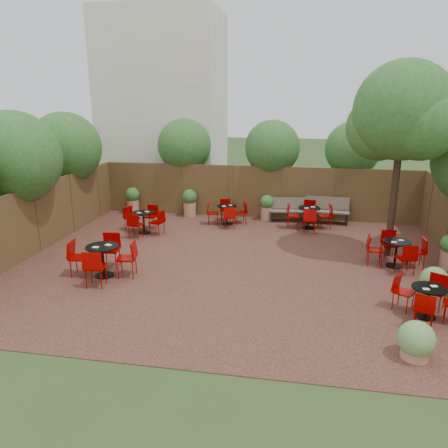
# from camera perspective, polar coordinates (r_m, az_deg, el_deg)

# --- Properties ---
(ground) EXTENTS (80.00, 80.00, 0.00)m
(ground) POSITION_cam_1_polar(r_m,az_deg,el_deg) (12.07, 1.74, -5.33)
(ground) COLOR #354F23
(ground) RESTS_ON ground
(courtyard_paving) EXTENTS (12.00, 10.00, 0.02)m
(courtyard_paving) POSITION_cam_1_polar(r_m,az_deg,el_deg) (12.06, 1.74, -5.28)
(courtyard_paving) COLOR #3A1A17
(courtyard_paving) RESTS_ON ground
(fence_back) EXTENTS (12.00, 0.08, 2.00)m
(fence_back) POSITION_cam_1_polar(r_m,az_deg,el_deg) (16.55, 4.34, 4.23)
(fence_back) COLOR brown
(fence_back) RESTS_ON ground
(fence_left) EXTENTS (0.08, 10.00, 2.00)m
(fence_left) POSITION_cam_1_polar(r_m,az_deg,el_deg) (13.90, -23.49, 0.56)
(fence_left) COLOR brown
(fence_left) RESTS_ON ground
(neighbour_building) EXTENTS (5.00, 4.00, 8.00)m
(neighbour_building) POSITION_cam_1_polar(r_m,az_deg,el_deg) (20.06, -7.85, 14.88)
(neighbour_building) COLOR silver
(neighbour_building) RESTS_ON ground
(overhang_foliage) EXTENTS (15.92, 10.60, 2.70)m
(overhang_foliage) POSITION_cam_1_polar(r_m,az_deg,el_deg) (13.77, -5.57, 9.11)
(overhang_foliage) COLOR #28601F
(overhang_foliage) RESTS_ON ground
(courtyard_tree) EXTENTS (2.80, 2.70, 5.44)m
(courtyard_tree) POSITION_cam_1_polar(r_m,az_deg,el_deg) (12.81, 22.52, 12.93)
(courtyard_tree) COLOR black
(courtyard_tree) RESTS_ON courtyard_paving
(park_bench_left) EXTENTS (1.46, 0.60, 0.88)m
(park_bench_left) POSITION_cam_1_polar(r_m,az_deg,el_deg) (16.22, 8.67, 1.93)
(park_bench_left) COLOR brown
(park_bench_left) RESTS_ON courtyard_paving
(park_bench_right) EXTENTS (1.58, 0.58, 0.96)m
(park_bench_right) POSITION_cam_1_polar(r_m,az_deg,el_deg) (16.25, 13.48, 1.84)
(park_bench_right) COLOR brown
(park_bench_right) RESTS_ON courtyard_paving
(bistro_tables) EXTENTS (9.39, 7.61, 0.95)m
(bistro_tables) POSITION_cam_1_polar(r_m,az_deg,el_deg) (12.85, 3.13, -1.83)
(bistro_tables) COLOR black
(bistro_tables) RESTS_ON courtyard_paving
(planters) EXTENTS (11.10, 4.60, 1.05)m
(planters) POSITION_cam_1_polar(r_m,az_deg,el_deg) (15.58, 0.98, 1.87)
(planters) COLOR #AC7556
(planters) RESTS_ON courtyard_paving
(low_shrubs) EXTENTS (1.73, 3.39, 0.70)m
(low_shrubs) POSITION_cam_1_polar(r_m,az_deg,el_deg) (9.60, 26.43, -10.85)
(low_shrubs) COLOR #AC7556
(low_shrubs) RESTS_ON courtyard_paving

